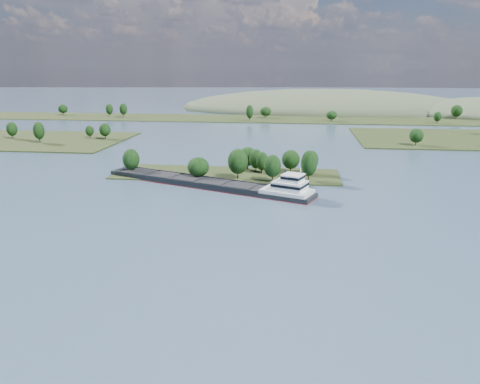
# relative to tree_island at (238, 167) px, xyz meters

# --- Properties ---
(ground) EXTENTS (1800.00, 1800.00, 0.00)m
(ground) POSITION_rel_tree_island_xyz_m (-5.50, -58.00, -4.13)
(ground) COLOR #3E546B
(ground) RESTS_ON ground
(tree_island) EXTENTS (100.00, 33.22, 14.21)m
(tree_island) POSITION_rel_tree_island_xyz_m (0.00, 0.00, 0.00)
(tree_island) COLOR #242F15
(tree_island) RESTS_ON ground
(back_shoreline) EXTENTS (900.00, 60.00, 15.06)m
(back_shoreline) POSITION_rel_tree_island_xyz_m (2.25, 221.91, -3.49)
(back_shoreline) COLOR #242F15
(back_shoreline) RESTS_ON ground
(hill_west) EXTENTS (320.00, 160.00, 44.00)m
(hill_west) POSITION_rel_tree_island_xyz_m (54.50, 322.00, -4.13)
(hill_west) COLOR #404D35
(hill_west) RESTS_ON ground
(cargo_barge) EXTENTS (90.06, 44.43, 12.53)m
(cargo_barge) POSITION_rel_tree_island_xyz_m (-4.82, -21.02, -2.56)
(cargo_barge) COLOR black
(cargo_barge) RESTS_ON ground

